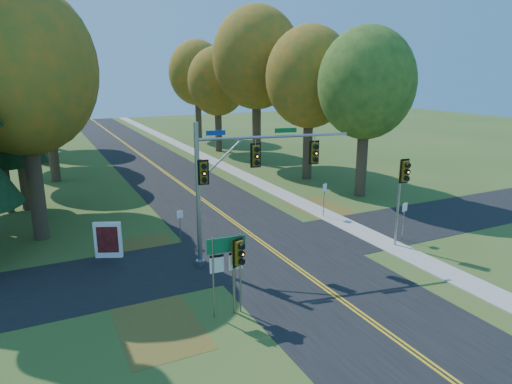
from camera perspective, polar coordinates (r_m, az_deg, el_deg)
name	(u,v)px	position (r m, az deg, el deg)	size (l,w,h in m)	color
ground	(288,262)	(23.66, 4.04, -8.69)	(160.00, 160.00, 0.00)	#32541D
road_main	(288,262)	(23.66, 4.05, -8.66)	(8.00, 160.00, 0.02)	black
road_cross	(270,248)	(25.27, 1.76, -7.06)	(60.00, 6.00, 0.02)	black
centerline_left	(286,262)	(23.61, 3.83, -8.68)	(0.10, 160.00, 0.01)	gold
centerline_right	(290,261)	(23.70, 4.26, -8.59)	(0.10, 160.00, 0.01)	gold
sidewalk_east	(382,242)	(27.10, 15.53, -6.02)	(1.60, 160.00, 0.06)	#9E998E
leaf_patch_w_near	(143,256)	(24.99, -13.90, -7.78)	(4.00, 6.00, 0.00)	brown
leaf_patch_e	(330,213)	(31.88, 9.24, -2.55)	(3.50, 8.00, 0.00)	brown
leaf_patch_w_far	(158,325)	(18.65, -12.11, -15.89)	(3.00, 5.00, 0.00)	brown
tree_w_a	(22,70)	(28.08, -27.16, 13.38)	(8.00, 8.00, 14.15)	#38281C
tree_e_a	(366,84)	(35.57, 13.63, 13.00)	(7.20, 7.20, 12.73)	#38281C
tree_w_b	(11,57)	(35.01, -28.29, 14.68)	(8.60, 8.60, 15.38)	#38281C
tree_e_b	(310,78)	(40.72, 6.74, 14.00)	(7.60, 7.60, 13.33)	#38281C
tree_w_c	(47,90)	(43.22, -24.69, 11.56)	(6.80, 6.80, 11.91)	#38281C
tree_e_c	(257,59)	(47.27, 0.11, 16.34)	(8.80, 8.80, 15.79)	#38281C
tree_w_d	(34,68)	(51.89, -25.95, 13.80)	(8.20, 8.20, 14.56)	#38281C
tree_e_d	(218,82)	(55.43, -4.80, 13.57)	(7.00, 7.00, 12.32)	#38281C
tree_w_e	(44,66)	(62.82, -25.03, 14.10)	(8.40, 8.40, 14.97)	#38281C
tree_e_e	(197,73)	(65.88, -7.33, 14.53)	(7.80, 7.80, 13.74)	#38281C
traffic_mast	(238,174)	(22.17, -2.31, 2.27)	(7.80, 1.65, 7.17)	gray
east_signal_pole	(403,181)	(25.58, 17.89, 1.33)	(0.58, 0.66, 4.97)	gray
ped_signal_pole	(237,258)	(17.87, -2.34, -8.30)	(0.49, 0.59, 3.25)	gray
route_sign_cluster	(226,259)	(17.94, -3.71, -8.40)	(1.57, 0.18, 3.36)	gray
info_kiosk	(108,240)	(24.95, -18.00, -5.75)	(1.36, 0.74, 1.94)	white
reg_sign_e_north	(324,194)	(30.41, 8.54, -0.23)	(0.42, 0.22, 2.35)	gray
reg_sign_e_south	(404,214)	(27.28, 18.03, -2.65)	(0.43, 0.13, 2.30)	gray
reg_sign_w	(180,221)	(25.75, -9.47, -3.55)	(0.37, 0.16, 2.04)	gray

